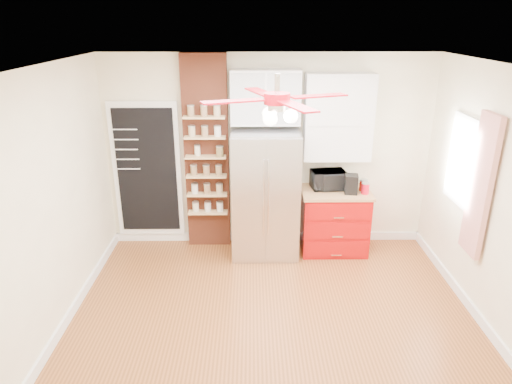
{
  "coord_description": "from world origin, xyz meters",
  "views": [
    {
      "loc": [
        -0.23,
        -4.13,
        3.11
      ],
      "look_at": [
        -0.18,
        0.9,
        1.18
      ],
      "focal_mm": 32.0,
      "sensor_mm": 36.0,
      "label": 1
    }
  ],
  "objects_px": {
    "toaster_oven": "(328,180)",
    "canister_left": "(365,189)",
    "fridge": "(265,194)",
    "red_cabinet": "(334,221)",
    "ceiling_fan": "(277,99)",
    "pantry_jar_oats": "(197,151)",
    "coffee_maker": "(351,184)"
  },
  "relations": [
    {
      "from": "toaster_oven",
      "to": "canister_left",
      "type": "relative_size",
      "value": 3.23
    },
    {
      "from": "toaster_oven",
      "to": "fridge",
      "type": "bearing_deg",
      "value": -177.55
    },
    {
      "from": "fridge",
      "to": "red_cabinet",
      "type": "relative_size",
      "value": 1.86
    },
    {
      "from": "red_cabinet",
      "to": "canister_left",
      "type": "height_order",
      "value": "canister_left"
    },
    {
      "from": "ceiling_fan",
      "to": "pantry_jar_oats",
      "type": "bearing_deg",
      "value": 118.09
    },
    {
      "from": "fridge",
      "to": "coffee_maker",
      "type": "xyz_separation_m",
      "value": [
        1.15,
        -0.04,
        0.15
      ]
    },
    {
      "from": "fridge",
      "to": "ceiling_fan",
      "type": "xyz_separation_m",
      "value": [
        0.05,
        -1.63,
        1.55
      ]
    },
    {
      "from": "ceiling_fan",
      "to": "canister_left",
      "type": "height_order",
      "value": "ceiling_fan"
    },
    {
      "from": "fridge",
      "to": "canister_left",
      "type": "bearing_deg",
      "value": -2.73
    },
    {
      "from": "fridge",
      "to": "ceiling_fan",
      "type": "height_order",
      "value": "ceiling_fan"
    },
    {
      "from": "red_cabinet",
      "to": "canister_left",
      "type": "bearing_deg",
      "value": -17.12
    },
    {
      "from": "fridge",
      "to": "coffee_maker",
      "type": "bearing_deg",
      "value": -1.91
    },
    {
      "from": "ceiling_fan",
      "to": "toaster_oven",
      "type": "height_order",
      "value": "ceiling_fan"
    },
    {
      "from": "red_cabinet",
      "to": "toaster_oven",
      "type": "bearing_deg",
      "value": 137.59
    },
    {
      "from": "red_cabinet",
      "to": "ceiling_fan",
      "type": "bearing_deg",
      "value": -118.71
    },
    {
      "from": "toaster_oven",
      "to": "canister_left",
      "type": "height_order",
      "value": "toaster_oven"
    },
    {
      "from": "red_cabinet",
      "to": "pantry_jar_oats",
      "type": "distance_m",
      "value": 2.13
    },
    {
      "from": "toaster_oven",
      "to": "pantry_jar_oats",
      "type": "height_order",
      "value": "pantry_jar_oats"
    },
    {
      "from": "toaster_oven",
      "to": "coffee_maker",
      "type": "height_order",
      "value": "coffee_maker"
    },
    {
      "from": "coffee_maker",
      "to": "toaster_oven",
      "type": "bearing_deg",
      "value": 155.33
    },
    {
      "from": "ceiling_fan",
      "to": "canister_left",
      "type": "bearing_deg",
      "value": 50.52
    },
    {
      "from": "fridge",
      "to": "red_cabinet",
      "type": "xyz_separation_m",
      "value": [
        0.97,
        0.05,
        -0.42
      ]
    },
    {
      "from": "ceiling_fan",
      "to": "canister_left",
      "type": "distance_m",
      "value": 2.5
    },
    {
      "from": "ceiling_fan",
      "to": "pantry_jar_oats",
      "type": "distance_m",
      "value": 2.27
    },
    {
      "from": "fridge",
      "to": "coffee_maker",
      "type": "height_order",
      "value": "fridge"
    },
    {
      "from": "coffee_maker",
      "to": "canister_left",
      "type": "relative_size",
      "value": 1.81
    },
    {
      "from": "ceiling_fan",
      "to": "coffee_maker",
      "type": "relative_size",
      "value": 5.45
    },
    {
      "from": "fridge",
      "to": "ceiling_fan",
      "type": "distance_m",
      "value": 2.25
    },
    {
      "from": "canister_left",
      "to": "toaster_oven",
      "type": "bearing_deg",
      "value": 156.39
    },
    {
      "from": "red_cabinet",
      "to": "coffee_maker",
      "type": "bearing_deg",
      "value": -26.08
    },
    {
      "from": "ceiling_fan",
      "to": "toaster_oven",
      "type": "xyz_separation_m",
      "value": [
        0.82,
        1.77,
        -1.4
      ]
    },
    {
      "from": "fridge",
      "to": "canister_left",
      "type": "height_order",
      "value": "fridge"
    }
  ]
}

